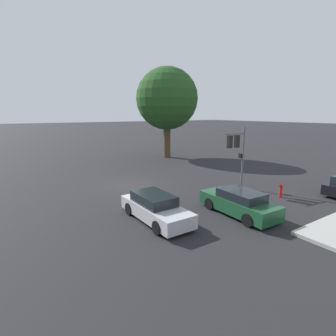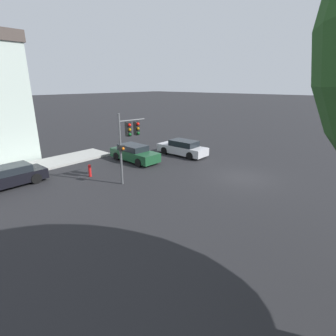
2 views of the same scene
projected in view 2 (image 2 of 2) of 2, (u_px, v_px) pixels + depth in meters
name	position (u px, v px, depth m)	size (l,w,h in m)	color
ground_plane	(242.00, 177.00, 18.70)	(300.00, 300.00, 0.00)	black
traffic_signal	(129.00, 136.00, 16.89)	(0.54, 2.14, 4.65)	#515456
crossing_car_0	(183.00, 148.00, 24.35)	(4.81, 1.89, 1.41)	#B7B7BC
crossing_car_1	(134.00, 153.00, 22.46)	(4.70, 1.97, 1.42)	#194728
parked_car_0	(9.00, 177.00, 16.96)	(1.87, 4.49, 1.34)	black
fire_hydrant	(90.00, 170.00, 18.75)	(0.22, 0.22, 0.92)	red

